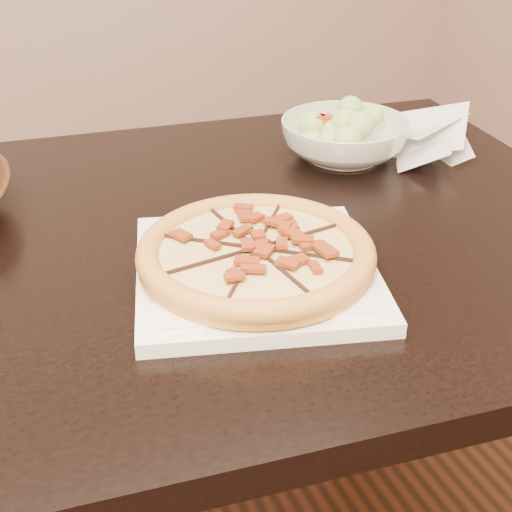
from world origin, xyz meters
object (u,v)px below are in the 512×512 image
Objects in this scene: plate at (256,270)px; pizza at (256,253)px; dining_table at (149,309)px; salad_bowl at (344,139)px.

plate is 1.23× the size of pizza.
plate reaches higher than dining_table.
plate is (0.10, -0.15, 0.12)m from dining_table.
plate is 1.67× the size of salad_bowl.
dining_table is at bearing 123.60° from plate.
pizza is 1.36× the size of salad_bowl.
plate is at bearing -56.40° from dining_table.
salad_bowl is at bearing 46.07° from pizza.
pizza is at bearing -56.40° from dining_table.
dining_table is 0.21m from plate.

